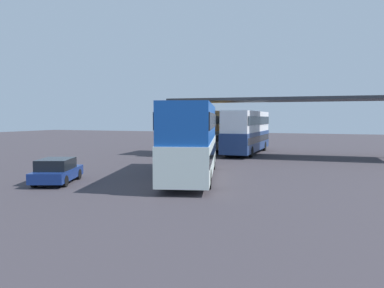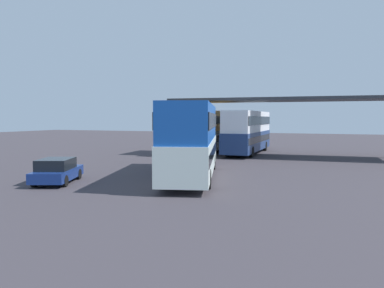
% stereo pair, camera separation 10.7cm
% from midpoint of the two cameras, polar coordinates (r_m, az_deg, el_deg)
% --- Properties ---
extents(ground_plane, '(140.00, 140.00, 0.00)m').
position_cam_midpoint_polar(ground_plane, '(19.27, -2.94, -6.56)').
color(ground_plane, '#3C373D').
extents(double_decker_main, '(5.56, 11.60, 4.33)m').
position_cam_midpoint_polar(double_decker_main, '(21.87, -0.14, 0.97)').
color(double_decker_main, silver).
rests_on(double_decker_main, ground_plane).
extents(parked_hatchback, '(3.05, 4.19, 1.35)m').
position_cam_midpoint_polar(parked_hatchback, '(21.40, -20.33, -3.92)').
color(parked_hatchback, navy).
rests_on(parked_hatchback, ground_plane).
extents(double_decker_near_canopy, '(2.57, 11.54, 4.27)m').
position_cam_midpoint_polar(double_decker_near_canopy, '(37.98, 2.47, 2.24)').
color(double_decker_near_canopy, white).
rests_on(double_decker_near_canopy, ground_plane).
extents(double_decker_mid_row, '(2.67, 11.61, 4.19)m').
position_cam_midpoint_polar(double_decker_mid_row, '(37.14, 8.45, 2.09)').
color(double_decker_mid_row, navy).
rests_on(double_decker_mid_row, ground_plane).
extents(depot_canopy, '(23.66, 6.70, 5.33)m').
position_cam_midpoint_polar(depot_canopy, '(34.56, 15.98, 6.30)').
color(depot_canopy, '#33353A').
rests_on(depot_canopy, ground_plane).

